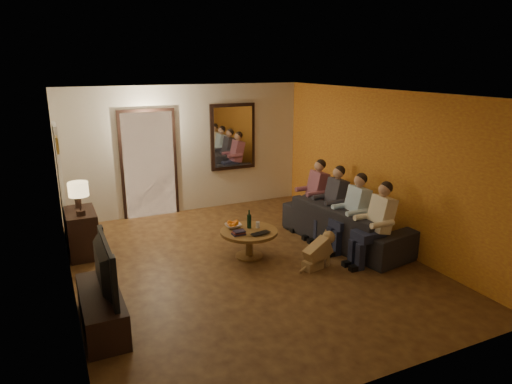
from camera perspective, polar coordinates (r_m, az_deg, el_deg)
name	(u,v)px	position (r m, az deg, el deg)	size (l,w,h in m)	color
floor	(247,264)	(7.18, -1.17, -8.97)	(5.00, 6.00, 0.01)	#3D2010
ceiling	(246,93)	(6.53, -1.30, 12.22)	(5.00, 6.00, 0.01)	white
back_wall	(187,149)	(9.50, -8.61, 5.28)	(5.00, 0.02, 2.60)	beige
front_wall	(380,260)	(4.31, 15.28, -8.14)	(5.00, 0.02, 2.60)	beige
left_wall	(64,205)	(6.21, -22.86, -1.45)	(0.02, 6.00, 2.60)	beige
right_wall	(380,167)	(8.05, 15.30, 3.00)	(0.02, 6.00, 2.60)	beige
orange_accent	(380,167)	(8.04, 15.24, 2.99)	(0.01, 6.00, 2.60)	#C05620
kitchen_doorway	(149,165)	(9.34, -13.22, 3.29)	(1.00, 0.06, 2.10)	#FFE0A5
door_trim	(149,165)	(9.33, -13.20, 3.28)	(1.12, 0.04, 2.22)	black
fridge_glimpse	(162,171)	(9.43, -11.68, 2.57)	(0.45, 0.03, 1.70)	silver
mirror_frame	(233,137)	(9.75, -2.91, 6.91)	(1.00, 0.05, 1.40)	black
mirror_glass	(233,137)	(9.72, -2.84, 6.88)	(0.86, 0.02, 1.26)	white
white_door	(61,183)	(8.50, -23.19, 0.99)	(0.06, 0.85, 2.04)	white
framed_art	(57,145)	(7.36, -23.61, 5.43)	(0.03, 0.28, 0.24)	#B28C33
art_canvas	(58,145)	(7.36, -23.49, 5.45)	(0.01, 0.22, 0.18)	brown
dresser	(82,233)	(7.91, -20.89, -4.77)	(0.45, 0.82, 0.73)	black
table_lamp	(79,199)	(7.51, -21.22, -0.77)	(0.30, 0.30, 0.54)	beige
flower_vase	(77,194)	(7.95, -21.44, -0.29)	(0.14, 0.14, 0.44)	red
tv_stand	(102,310)	(5.82, -18.72, -13.78)	(0.45, 1.31, 0.44)	black
tv	(97,268)	(5.58, -19.21, -8.94)	(0.15, 1.12, 0.64)	black
sofa	(346,223)	(8.02, 11.25, -3.84)	(0.94, 2.41, 0.70)	black
person_a	(377,227)	(7.22, 14.90, -4.24)	(0.60, 0.40, 1.20)	tan
person_b	(353,215)	(7.66, 12.05, -2.88)	(0.60, 0.40, 1.20)	tan
person_c	(332,205)	(8.12, 9.53, -1.67)	(0.60, 0.40, 1.20)	tan
person_d	(314,197)	(8.59, 7.28, -0.58)	(0.60, 0.40, 1.20)	tan
dog	(318,250)	(7.01, 7.75, -7.23)	(0.56, 0.24, 0.56)	#AB814F
coffee_table	(249,244)	(7.34, -0.88, -6.46)	(0.92, 0.92, 0.45)	brown
bowl	(233,226)	(7.37, -2.87, -4.25)	(0.26, 0.26, 0.06)	white
oranges	(233,222)	(7.35, -2.88, -3.75)	(0.20, 0.20, 0.08)	orange
wine_bottle	(249,219)	(7.31, -0.86, -3.38)	(0.07, 0.07, 0.31)	black
wine_glass	(258,225)	(7.36, 0.23, -4.12)	(0.06, 0.06, 0.10)	silver
book_stack	(239,232)	(7.08, -2.19, -5.08)	(0.20, 0.15, 0.07)	black
laptop	(262,234)	(7.06, 0.79, -5.33)	(0.33, 0.21, 0.03)	black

